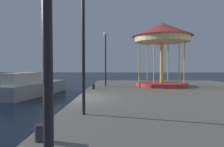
{
  "coord_description": "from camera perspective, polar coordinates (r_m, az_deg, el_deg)",
  "views": [
    {
      "loc": [
        2.25,
        -11.28,
        2.64
      ],
      "look_at": [
        1.89,
        5.2,
        1.94
      ],
      "focal_mm": 32.51,
      "sensor_mm": 36.0,
      "label": 1
    }
  ],
  "objects": [
    {
      "name": "lamp_post_mid_promenade",
      "position": [
        7.65,
        -8.08,
        12.01
      ],
      "size": [
        0.36,
        0.36,
        4.6
      ],
      "color": "black",
      "rests_on": "quay_dock"
    },
    {
      "name": "bollard_center",
      "position": [
        15.53,
        -5.28,
        -3.62
      ],
      "size": [
        0.24,
        0.24,
        0.4
      ],
      "primitive_type": "cylinder",
      "color": "#2D2D33",
      "rests_on": "quay_dock"
    },
    {
      "name": "lamp_post_far_end",
      "position": [
        17.75,
        -1.82,
        6.76
      ],
      "size": [
        0.36,
        0.36,
        4.7
      ],
      "color": "black",
      "rests_on": "quay_dock"
    },
    {
      "name": "sailboat_grey",
      "position": [
        18.61,
        -21.19,
        -3.47
      ],
      "size": [
        3.46,
        7.67,
        7.51
      ],
      "color": "gray",
      "rests_on": "ground"
    },
    {
      "name": "bollard_south",
      "position": [
        5.39,
        -19.65,
        -15.46
      ],
      "size": [
        0.24,
        0.24,
        0.4
      ],
      "primitive_type": "cylinder",
      "color": "#2D2D33",
      "rests_on": "quay_dock"
    },
    {
      "name": "quay_dock",
      "position": [
        12.36,
        22.92,
        -8.2
      ],
      "size": [
        13.54,
        25.57,
        0.8
      ],
      "primitive_type": "cube",
      "color": "slate",
      "rests_on": "ground"
    },
    {
      "name": "carousel",
      "position": [
        18.43,
        13.86,
        9.55
      ],
      "size": [
        5.25,
        5.25,
        5.51
      ],
      "color": "#B23333",
      "rests_on": "quay_dock"
    },
    {
      "name": "ground_plane",
      "position": [
        11.8,
        -9.96,
        -10.52
      ],
      "size": [
        120.0,
        120.0,
        0.0
      ],
      "primitive_type": "plane",
      "color": "black"
    }
  ]
}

